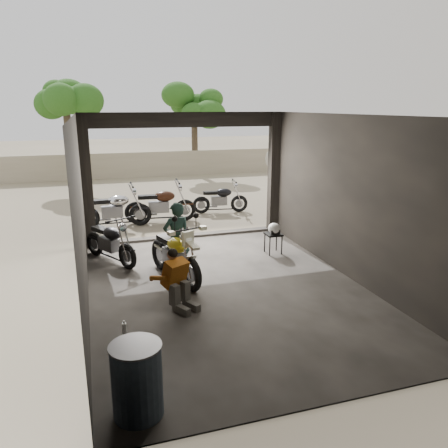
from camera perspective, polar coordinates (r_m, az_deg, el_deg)
ground at (r=8.33m, az=0.42°, el=-8.53°), size 80.00×80.00×0.00m
garage at (r=8.40m, az=-0.71°, el=0.92°), size 7.00×7.13×3.20m
boundary_wall at (r=21.56m, az=-11.11°, el=7.62°), size 18.00×0.30×1.20m
tree_left at (r=19.78m, az=-20.13°, el=16.19°), size 2.20×2.20×5.60m
tree_right at (r=21.87m, az=-3.94°, el=15.74°), size 2.20×2.20×5.00m
main_bike at (r=8.62m, az=-6.50°, el=-3.53°), size 1.20×1.92×1.19m
left_bike at (r=9.86m, az=-14.71°, el=-1.85°), size 1.37×1.72×1.09m
outside_bike_a at (r=12.64m, az=-14.19°, el=2.23°), size 1.82×0.77×1.22m
outside_bike_b at (r=12.97m, az=-8.31°, el=2.88°), size 1.88×0.91×1.23m
outside_bike_c at (r=13.99m, az=-0.48°, el=3.57°), size 1.63×0.85×1.05m
rider at (r=8.83m, az=-6.19°, el=-1.97°), size 0.59×0.42×1.52m
mechanic at (r=7.41m, az=-5.85°, el=-7.49°), size 0.78×0.86×1.01m
stool at (r=10.16m, az=6.47°, el=-1.62°), size 0.36×0.36×0.50m
helmet at (r=10.05m, az=6.56°, el=-0.59°), size 0.36×0.37×0.26m
oil_drum at (r=5.17m, az=-11.28°, el=-19.51°), size 0.74×0.74×0.87m
sign_post at (r=13.36m, az=6.84°, el=6.94°), size 0.73×0.08×2.18m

